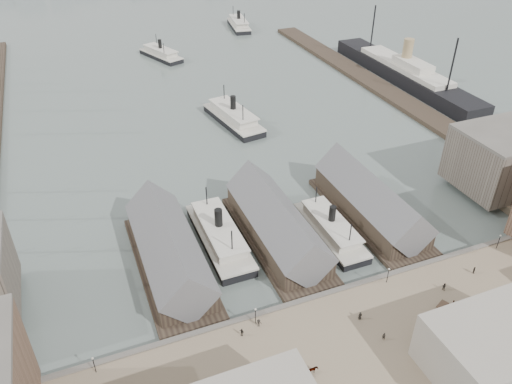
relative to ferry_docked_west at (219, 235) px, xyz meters
name	(u,v)px	position (x,y,z in m)	size (l,w,h in m)	color
ground	(308,286)	(13.00, -21.05, -2.43)	(900.00, 900.00, 0.00)	#53605C
quay	(357,354)	(13.00, -41.05, -1.43)	(180.00, 30.00, 2.00)	#7D6B54
seawall	(319,299)	(13.00, -26.25, -1.28)	(180.00, 1.20, 2.30)	#59544C
east_wharf	(380,87)	(91.00, 68.95, -1.63)	(10.00, 180.00, 1.60)	#2D231C
ferry_shed_west	(169,252)	(-13.00, -4.17, 2.21)	(14.00, 42.00, 12.60)	#2D231C
ferry_shed_center	(277,225)	(13.00, -4.17, 2.21)	(14.00, 42.00, 12.60)	#2D231C
ferry_shed_east	(370,202)	(39.00, -4.17, 2.21)	(14.00, 42.00, 12.60)	#2D231C
warehouse_east_back	(509,158)	(81.00, -6.05, 7.07)	(28.00, 20.00, 15.00)	#60564C
street_bldg_center	(500,348)	(33.00, -53.05, 4.57)	(24.00, 16.00, 10.00)	gray
lamp_post_far_w	(93,362)	(-32.00, -28.05, 2.29)	(0.44, 0.44, 3.92)	black
lamp_post_near_w	(255,313)	(-2.00, -28.05, 2.29)	(0.44, 0.44, 3.92)	black
lamp_post_near_e	(388,273)	(28.00, -28.05, 2.29)	(0.44, 0.44, 3.92)	black
lamp_post_far_e	(499,239)	(58.00, -28.05, 2.29)	(0.44, 0.44, 3.92)	black
ferry_docked_west	(219,235)	(0.00, 0.00, 0.00)	(8.69, 28.98, 10.35)	black
ferry_docked_east	(331,229)	(26.00, -7.41, -0.28)	(7.70, 25.68, 9.17)	black
ferry_open_near	(233,117)	(25.45, 60.99, 0.09)	(13.51, 31.12, 10.75)	black
ferry_open_mid	(161,54)	(17.77, 139.86, -0.27)	(16.43, 26.77, 9.18)	black
ferry_open_far	(239,24)	(69.10, 173.95, -0.08)	(12.66, 29.03, 10.02)	black
ocean_steamer	(404,73)	(105.00, 72.67, 1.37)	(12.07, 88.20, 17.64)	black
horse_cart_center	(308,372)	(2.10, -42.32, 0.37)	(4.90, 1.70, 1.56)	black
horse_cart_right	(453,306)	(35.70, -39.38, 0.41)	(4.84, 3.39, 1.67)	black
pedestrian_2	(259,323)	(-1.72, -29.05, 0.44)	(1.12, 0.65, 1.74)	black
pedestrian_4	(360,316)	(17.25, -34.71, 0.45)	(0.86, 0.56, 1.76)	black
pedestrian_5	(384,336)	(18.67, -40.72, 0.39)	(0.60, 0.44, 1.64)	black
pedestrian_6	(444,286)	(37.73, -34.31, 0.45)	(0.86, 0.67, 1.76)	black
pedestrian_7	(509,327)	(41.95, -47.62, 0.48)	(1.17, 0.67, 1.81)	black
pedestrian_8	(474,270)	(47.09, -32.70, 0.44)	(1.01, 0.42, 1.72)	black
pedestrian_10	(480,300)	(41.86, -40.18, 0.43)	(0.84, 0.55, 1.72)	black
pedestrian_11	(242,332)	(-5.51, -29.93, 0.45)	(1.03, 0.43, 1.75)	black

